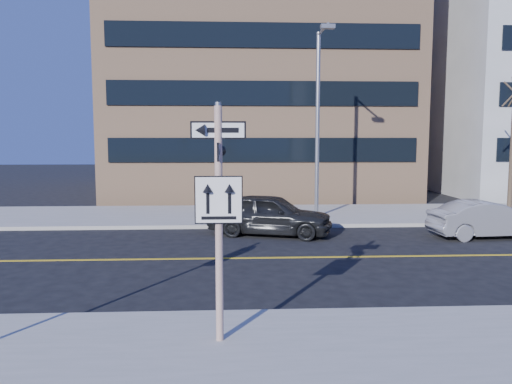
{
  "coord_description": "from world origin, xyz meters",
  "views": [
    {
      "loc": [
        0.21,
        -10.81,
        3.62
      ],
      "look_at": [
        0.95,
        4.0,
        2.02
      ],
      "focal_mm": 35.0,
      "sensor_mm": 36.0,
      "label": 1
    }
  ],
  "objects": [
    {
      "name": "parked_car_a",
      "position": [
        1.66,
        7.61,
        0.78
      ],
      "size": [
        3.12,
        4.95,
        1.57
      ],
      "primitive_type": "imported",
      "rotation": [
        0.0,
        0.0,
        1.27
      ],
      "color": "black",
      "rests_on": "ground"
    },
    {
      "name": "parked_car_b",
      "position": [
        9.55,
        6.71,
        0.68
      ],
      "size": [
        1.74,
        4.21,
        1.36
      ],
      "primitive_type": "imported",
      "rotation": [
        0.0,
        0.0,
        1.64
      ],
      "color": "gray",
      "rests_on": "ground"
    },
    {
      "name": "sign_pole",
      "position": [
        0.0,
        -2.51,
        2.44
      ],
      "size": [
        0.92,
        0.92,
        4.06
      ],
      "color": "white",
      "rests_on": "near_sidewalk"
    },
    {
      "name": "streetlight_a",
      "position": [
        4.0,
        10.76,
        4.76
      ],
      "size": [
        0.55,
        2.25,
        8.0
      ],
      "color": "gray",
      "rests_on": "far_sidewalk"
    },
    {
      "name": "ground",
      "position": [
        0.0,
        0.0,
        0.0
      ],
      "size": [
        120.0,
        120.0,
        0.0
      ],
      "primitive_type": "plane",
      "color": "black",
      "rests_on": "ground"
    },
    {
      "name": "building_brick",
      "position": [
        2.0,
        25.0,
        9.0
      ],
      "size": [
        18.0,
        18.0,
        18.0
      ],
      "primitive_type": "cube",
      "color": "tan",
      "rests_on": "ground"
    }
  ]
}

